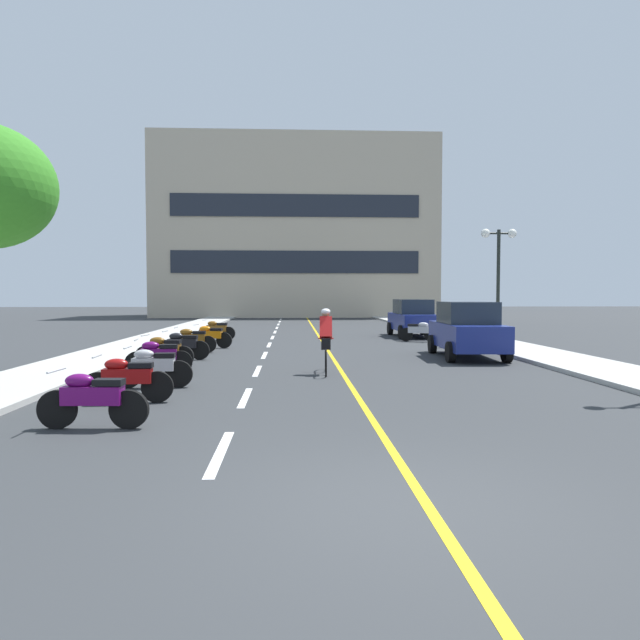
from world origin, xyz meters
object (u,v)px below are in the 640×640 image
Objects in this scene: motorcycle_0 at (92,398)px; motorcycle_9 at (216,329)px; motorcycle_3 at (158,356)px; motorcycle_6 at (192,340)px; motorcycle_8 at (419,331)px; parked_car_mid at (413,318)px; street_lamp_mid at (499,258)px; motorcycle_2 at (153,367)px; motorcycle_1 at (127,378)px; motorcycle_5 at (182,345)px; motorcycle_4 at (164,350)px; parked_car_near at (467,329)px; cyclist_rider at (326,340)px; motorcycle_7 at (210,336)px.

motorcycle_9 is (-0.37, 17.33, 0.00)m from motorcycle_0.
motorcycle_6 is at bearing 90.91° from motorcycle_3.
motorcycle_6 is at bearing -154.24° from motorcycle_8.
parked_car_mid is at bearing 37.96° from motorcycle_6.
street_lamp_mid is 15.72m from motorcycle_2.
motorcycle_1 is at bearing -122.13° from motorcycle_8.
street_lamp_mid is at bearing 22.20° from motorcycle_5.
motorcycle_4 is at bearing -151.19° from street_lamp_mid.
motorcycle_8 is (-2.88, 1.66, -3.06)m from street_lamp_mid.
parked_car_near is at bearing 40.26° from motorcycle_1.
cyclist_rider is (4.51, -1.61, 0.41)m from motorcycle_4.
parked_car_near reaches higher than motorcycle_7.
parked_car_near reaches higher than motorcycle_5.
parked_car_near reaches higher than motorcycle_9.
street_lamp_mid is 2.70× the size of motorcycle_3.
cyclist_rider reaches higher than motorcycle_0.
motorcycle_1 is 1.00× the size of motorcycle_2.
parked_car_near is 2.51× the size of motorcycle_2.
motorcycle_1 is (-11.52, -12.10, -3.06)m from street_lamp_mid.
parked_car_near reaches higher than motorcycle_4.
motorcycle_2 is (0.06, 1.78, 0.00)m from motorcycle_1.
motorcycle_5 is at bearing 90.28° from motorcycle_3.
motorcycle_5 is (-0.02, 3.31, 0.00)m from motorcycle_3.
motorcycle_6 is 10.05m from motorcycle_8.
parked_car_mid reaches higher than motorcycle_5.
motorcycle_2 is 1.00× the size of motorcycle_7.
parked_car_near is 2.42× the size of cyclist_rider.
parked_car_mid is 11.94m from motorcycle_6.
motorcycle_2 is at bearing -146.98° from parked_car_near.
parked_car_mid is at bearing 49.78° from motorcycle_4.
motorcycle_2 is at bearing -120.86° from parked_car_mid.
motorcycle_4 is (-12.03, -6.62, -3.06)m from street_lamp_mid.
motorcycle_8 is at bearing 16.47° from motorcycle_7.
street_lamp_mid reaches higher than motorcycle_5.
motorcycle_2 is (-8.94, -14.96, -0.44)m from parked_car_mid.
motorcycle_2 and motorcycle_8 have the same top height.
motorcycle_6 is (-0.41, 9.39, 0.00)m from motorcycle_1.
parked_car_mid is at bearing 9.17° from motorcycle_9.
motorcycle_3 and motorcycle_7 have the same top height.
motorcycle_4 is 1.04× the size of motorcycle_8.
motorcycle_5 is 1.00× the size of motorcycle_6.
motorcycle_8 is 9.07m from motorcycle_9.
parked_car_near is 2.52× the size of motorcycle_9.
motorcycle_9 is at bearing 139.61° from parked_car_near.
motorcycle_7 is 0.96× the size of cyclist_rider.
motorcycle_9 is at bearing 91.24° from motorcycle_0.
motorcycle_0 is 2.09m from motorcycle_1.
motorcycle_7 is 4.05m from motorcycle_9.
motorcycle_0 is 6.06m from motorcycle_3.
motorcycle_2 is 13.46m from motorcycle_9.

